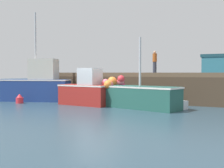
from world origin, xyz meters
name	(u,v)px	position (x,y,z in m)	size (l,w,h in m)	color
ground	(95,107)	(0.00, 0.00, -0.05)	(120.00, 160.00, 0.10)	#2D4756
pier	(151,77)	(1.16, 5.94, 1.51)	(10.84, 8.14, 1.80)	brown
fishing_boat_near_left	(38,85)	(-4.62, 0.89, 1.04)	(4.45, 2.57, 5.54)	navy
fishing_boat_near_right	(86,91)	(-0.74, 0.32, 0.79)	(3.09, 1.46, 2.04)	maroon
fishing_boat_mid	(137,95)	(2.30, 0.33, 0.66)	(4.41, 2.30, 3.56)	#23564C
rowboat	(171,104)	(3.83, 1.01, 0.21)	(1.74, 1.12, 0.46)	silver
dockworker	(155,62)	(0.59, 8.41, 2.65)	(0.34, 0.34, 1.71)	#2D3342
mooring_buoy_foreground	(20,99)	(-4.73, -0.56, 0.25)	(0.43, 0.43, 0.55)	red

